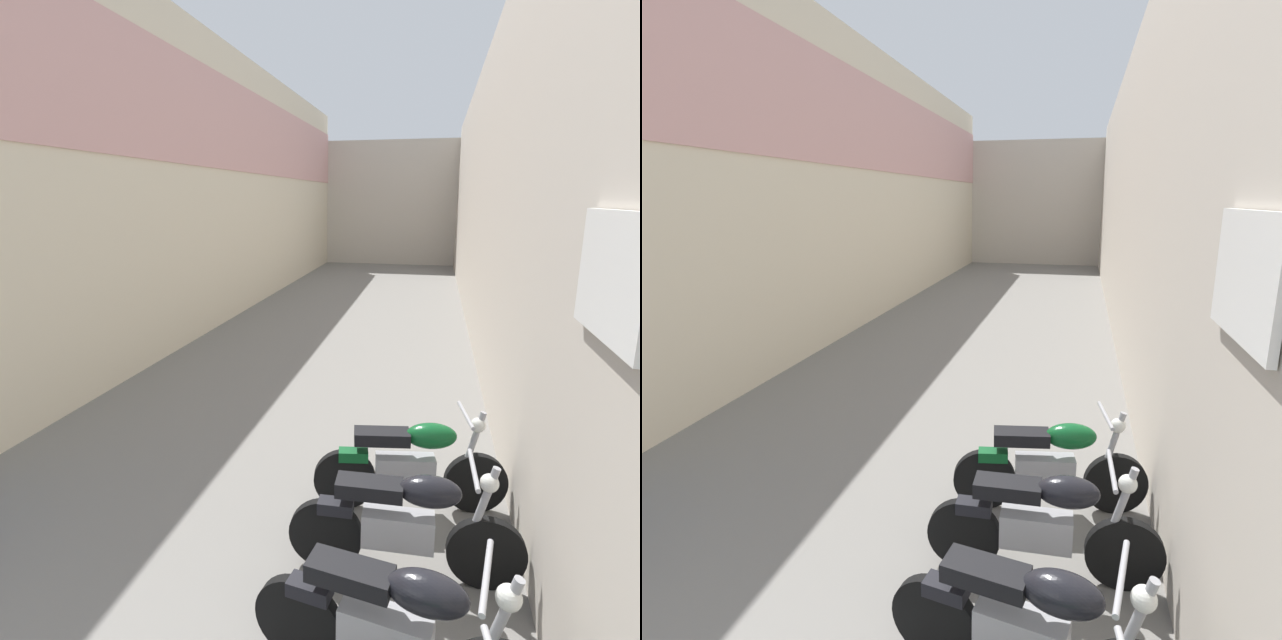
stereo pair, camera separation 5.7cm
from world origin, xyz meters
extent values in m
plane|color=slate|center=(0.00, 9.67, 0.00)|extent=(39.34, 39.34, 0.00)
cube|color=beige|center=(-3.06, 11.67, 3.21)|extent=(0.40, 23.34, 6.42)
cube|color=#DBA39E|center=(-2.85, 11.67, 4.62)|extent=(0.04, 23.34, 2.05)
cube|color=beige|center=(3.06, 11.67, 2.90)|extent=(0.40, 23.34, 5.79)
cube|color=white|center=(2.83, 3.00, 2.60)|extent=(0.04, 0.90, 0.60)
cube|color=beige|center=(0.00, 24.34, 2.70)|extent=(8.72, 2.00, 5.40)
cylinder|color=black|center=(1.29, 3.05, 0.30)|extent=(0.60, 0.18, 0.60)
cube|color=#9E9EA3|center=(1.86, 2.95, 0.42)|extent=(0.59, 0.29, 0.28)
ellipsoid|color=black|center=(2.09, 2.91, 0.78)|extent=(0.52, 0.34, 0.24)
cube|color=black|center=(1.63, 2.99, 0.76)|extent=(0.55, 0.30, 0.12)
cylinder|color=#9E9EA3|center=(2.46, 2.85, 0.65)|extent=(0.25, 0.10, 0.77)
cylinder|color=#9E9EA3|center=(2.39, 2.86, 1.00)|extent=(0.13, 0.58, 0.04)
sphere|color=silver|center=(2.51, 2.84, 0.90)|extent=(0.14, 0.14, 0.14)
cube|color=black|center=(1.37, 3.03, 0.56)|extent=(0.30, 0.18, 0.10)
cylinder|color=black|center=(2.53, 3.96, 0.30)|extent=(0.60, 0.10, 0.60)
cylinder|color=black|center=(1.29, 3.91, 0.30)|extent=(0.60, 0.10, 0.60)
cube|color=#9E9EA3|center=(1.86, 3.93, 0.42)|extent=(0.57, 0.22, 0.28)
ellipsoid|color=black|center=(2.09, 3.94, 0.78)|extent=(0.49, 0.28, 0.24)
cube|color=black|center=(1.63, 3.93, 0.76)|extent=(0.53, 0.24, 0.12)
cylinder|color=#9E9EA3|center=(2.46, 3.96, 0.65)|extent=(0.25, 0.07, 0.77)
cylinder|color=#9E9EA3|center=(2.39, 3.96, 1.00)|extent=(0.06, 0.58, 0.04)
sphere|color=silver|center=(2.51, 3.96, 0.90)|extent=(0.14, 0.14, 0.14)
cube|color=black|center=(1.37, 3.92, 0.56)|extent=(0.29, 0.15, 0.10)
cylinder|color=black|center=(2.53, 4.96, 0.30)|extent=(0.60, 0.18, 0.60)
cylinder|color=black|center=(1.29, 4.74, 0.30)|extent=(0.60, 0.18, 0.60)
cube|color=#9E9EA3|center=(1.86, 4.84, 0.42)|extent=(0.59, 0.29, 0.28)
ellipsoid|color=#0F5123|center=(2.09, 4.88, 0.78)|extent=(0.52, 0.34, 0.24)
cube|color=black|center=(1.63, 4.80, 0.76)|extent=(0.55, 0.31, 0.12)
cylinder|color=#9E9EA3|center=(2.46, 4.94, 0.65)|extent=(0.25, 0.10, 0.77)
cylinder|color=#9E9EA3|center=(2.39, 4.93, 1.00)|extent=(0.13, 0.58, 0.04)
sphere|color=silver|center=(2.51, 4.95, 0.90)|extent=(0.14, 0.14, 0.14)
cube|color=#0F5123|center=(1.37, 4.76, 0.56)|extent=(0.30, 0.19, 0.10)
camera|label=1|loc=(2.03, 0.47, 2.95)|focal=28.04mm
camera|label=2|loc=(2.08, 0.48, 2.95)|focal=28.04mm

